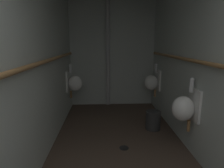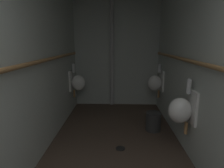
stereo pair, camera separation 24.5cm
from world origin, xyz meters
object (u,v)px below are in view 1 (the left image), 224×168
object	(u,v)px
urinal_left_mid	(74,83)
urinal_right_far	(152,82)
floor_drain	(124,148)
waste_bin	(153,120)
standpipe_back_wall	(108,53)
urinal_right_mid	(185,108)

from	to	relation	value
urinal_left_mid	urinal_right_far	bearing A→B (deg)	0.65
urinal_left_mid	floor_drain	bearing A→B (deg)	-58.36
urinal_left_mid	urinal_right_far	size ratio (longest dim) A/B	1.00
urinal_right_far	waste_bin	bearing A→B (deg)	-102.04
standpipe_back_wall	waste_bin	world-z (taller)	standpipe_back_wall
urinal_right_mid	waste_bin	world-z (taller)	urinal_right_mid
urinal_left_mid	floor_drain	distance (m)	1.91
floor_drain	standpipe_back_wall	bearing A→B (deg)	95.39
waste_bin	urinal_left_mid	bearing A→B (deg)	149.47
urinal_right_far	floor_drain	world-z (taller)	urinal_right_far
urinal_right_mid	urinal_left_mid	bearing A→B (deg)	135.63
urinal_right_mid	floor_drain	distance (m)	1.06
urinal_left_mid	floor_drain	world-z (taller)	urinal_left_mid
urinal_left_mid	standpipe_back_wall	distance (m)	1.08
floor_drain	urinal_right_mid	bearing A→B (deg)	-12.05
standpipe_back_wall	floor_drain	world-z (taller)	standpipe_back_wall
urinal_right_mid	waste_bin	distance (m)	0.96
waste_bin	urinal_right_far	bearing A→B (deg)	77.96
waste_bin	floor_drain	bearing A→B (deg)	-133.82
standpipe_back_wall	urinal_right_far	bearing A→B (deg)	-24.38
urinal_right_far	waste_bin	xyz separation A→B (m)	(-0.20, -0.92, -0.51)
urinal_right_far	floor_drain	xyz separation A→B (m)	(-0.79, -1.54, -0.68)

